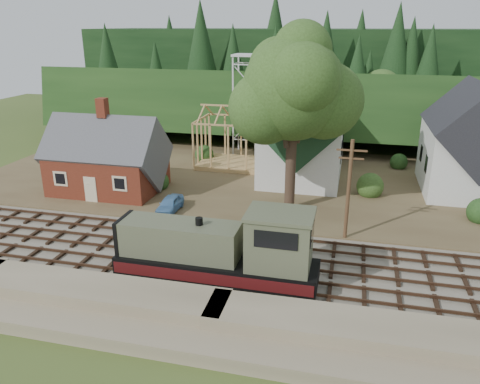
% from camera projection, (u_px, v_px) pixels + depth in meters
% --- Properties ---
extents(ground, '(140.00, 140.00, 0.00)m').
position_uv_depth(ground, '(241.00, 262.00, 32.94)').
color(ground, '#384C1E').
rests_on(ground, ground).
extents(embankment, '(64.00, 5.00, 1.60)m').
position_uv_depth(embankment, '(204.00, 335.00, 25.16)').
color(embankment, '#7F7259').
rests_on(embankment, ground).
extents(railroad_bed, '(64.00, 11.00, 0.16)m').
position_uv_depth(railroad_bed, '(241.00, 261.00, 32.91)').
color(railroad_bed, '#726B5B').
rests_on(railroad_bed, ground).
extents(village_flat, '(64.00, 26.00, 0.30)m').
position_uv_depth(village_flat, '(281.00, 181.00, 49.34)').
color(village_flat, brown).
rests_on(village_flat, ground).
extents(hillside, '(70.00, 28.96, 12.74)m').
position_uv_depth(hillside, '(305.00, 134.00, 71.33)').
color(hillside, '#1E3F19').
rests_on(hillside, ground).
extents(ridge, '(80.00, 20.00, 12.00)m').
position_uv_depth(ridge, '(315.00, 115.00, 85.96)').
color(ridge, black).
rests_on(ridge, ground).
extents(depot, '(10.80, 7.41, 9.00)m').
position_uv_depth(depot, '(108.00, 161.00, 45.47)').
color(depot, '#5E2315').
rests_on(depot, village_flat).
extents(church, '(8.40, 15.17, 13.00)m').
position_uv_depth(church, '(304.00, 132.00, 48.73)').
color(church, silver).
rests_on(church, village_flat).
extents(farmhouse, '(8.40, 10.80, 10.60)m').
position_uv_depth(farmhouse, '(470.00, 145.00, 44.65)').
color(farmhouse, silver).
rests_on(farmhouse, village_flat).
extents(timber_frame, '(8.20, 6.20, 6.99)m').
position_uv_depth(timber_frame, '(235.00, 141.00, 53.28)').
color(timber_frame, tan).
rests_on(timber_frame, village_flat).
extents(lattice_tower, '(3.20, 3.20, 12.12)m').
position_uv_depth(lattice_tower, '(247.00, 75.00, 56.47)').
color(lattice_tower, silver).
rests_on(lattice_tower, village_flat).
extents(big_tree, '(10.90, 8.40, 14.70)m').
position_uv_depth(big_tree, '(295.00, 96.00, 38.21)').
color(big_tree, '#38281E').
rests_on(big_tree, village_flat).
extents(telegraph_pole_near, '(2.20, 0.28, 8.00)m').
position_uv_depth(telegraph_pole_near, '(349.00, 189.00, 34.69)').
color(telegraph_pole_near, '#4C331E').
rests_on(telegraph_pole_near, ground).
extents(locomotive, '(12.78, 3.20, 5.09)m').
position_uv_depth(locomotive, '(223.00, 252.00, 29.52)').
color(locomotive, black).
rests_on(locomotive, railroad_bed).
extents(car_blue, '(1.63, 3.94, 1.33)m').
position_uv_depth(car_blue, '(170.00, 204.00, 40.83)').
color(car_blue, '#5C92C6').
rests_on(car_blue, village_flat).
extents(car_green, '(4.25, 2.71, 1.32)m').
position_uv_depth(car_green, '(108.00, 175.00, 48.54)').
color(car_green, '#79A874').
rests_on(car_green, village_flat).
extents(car_red, '(4.09, 2.46, 1.06)m').
position_uv_depth(car_red, '(463.00, 187.00, 45.49)').
color(car_red, red).
rests_on(car_red, village_flat).
extents(patio_set, '(1.99, 1.99, 2.22)m').
position_uv_depth(patio_set, '(93.00, 179.00, 43.49)').
color(patio_set, silver).
rests_on(patio_set, village_flat).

